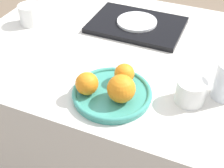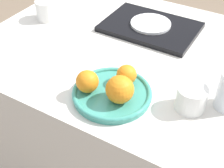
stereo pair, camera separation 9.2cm
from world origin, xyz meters
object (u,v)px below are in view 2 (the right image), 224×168
(fruit_platter, at_px, (112,93))
(serving_tray, at_px, (150,27))
(cup_2, at_px, (47,10))
(orange_0, at_px, (120,89))
(side_plate, at_px, (151,24))
(orange_1, at_px, (87,81))
(cup_1, at_px, (191,98))
(orange_2, at_px, (127,75))

(fruit_platter, xyz_separation_m, serving_tray, (-0.07, 0.43, -0.00))
(cup_2, bearing_deg, orange_0, -30.26)
(serving_tray, xyz_separation_m, side_plate, (-0.00, 0.00, 0.02))
(orange_0, bearing_deg, orange_1, -174.21)
(orange_1, xyz_separation_m, side_plate, (-0.00, 0.46, -0.03))
(fruit_platter, height_order, side_plate, side_plate)
(serving_tray, bearing_deg, orange_1, -89.56)
(orange_1, bearing_deg, cup_1, 19.56)
(fruit_platter, distance_m, orange_1, 0.08)
(fruit_platter, relative_size, orange_0, 2.93)
(orange_1, height_order, side_plate, orange_1)
(orange_2, xyz_separation_m, serving_tray, (-0.09, 0.36, -0.04))
(serving_tray, bearing_deg, orange_0, -76.36)
(side_plate, bearing_deg, cup_2, -161.14)
(serving_tray, relative_size, cup_1, 4.19)
(orange_1, bearing_deg, cup_2, 142.93)
(orange_1, relative_size, orange_2, 1.10)
(orange_0, xyz_separation_m, side_plate, (-0.11, 0.44, -0.03))
(fruit_platter, bearing_deg, orange_2, 76.82)
(fruit_platter, bearing_deg, serving_tray, 99.53)
(cup_2, bearing_deg, cup_1, -16.79)
(orange_1, height_order, cup_1, orange_1)
(orange_2, height_order, side_plate, orange_2)
(cup_2, bearing_deg, orange_2, -24.07)
(side_plate, height_order, cup_1, cup_1)
(cup_2, bearing_deg, side_plate, 18.86)
(fruit_platter, xyz_separation_m, orange_1, (-0.07, -0.03, 0.04))
(orange_0, xyz_separation_m, cup_2, (-0.52, 0.30, -0.02))
(orange_1, xyz_separation_m, cup_2, (-0.42, 0.31, -0.01))
(orange_0, bearing_deg, cup_1, 26.57)
(orange_2, bearing_deg, cup_1, 2.99)
(fruit_platter, height_order, cup_2, cup_2)
(orange_2, distance_m, cup_2, 0.55)
(orange_0, distance_m, serving_tray, 0.46)
(fruit_platter, distance_m, cup_2, 0.56)
(serving_tray, distance_m, side_plate, 0.02)
(orange_2, distance_m, serving_tray, 0.38)
(orange_2, distance_m, cup_1, 0.21)
(orange_0, height_order, orange_2, orange_0)
(orange_2, relative_size, cup_1, 0.71)
(orange_2, xyz_separation_m, cup_2, (-0.50, 0.22, -0.01))
(side_plate, height_order, cup_2, cup_2)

